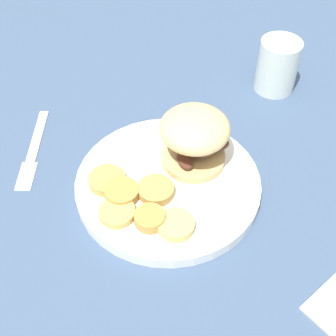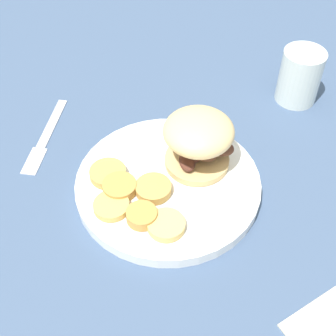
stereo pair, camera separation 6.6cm
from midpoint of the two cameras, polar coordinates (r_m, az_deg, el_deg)
ground_plane at (r=0.70m, az=2.72°, el=-2.66°), size 4.00×4.00×0.00m
dinner_plate at (r=0.69m, az=2.75°, el=-2.06°), size 0.27×0.27×0.02m
sandwich at (r=0.67m, az=6.59°, el=3.41°), size 0.10×0.11×0.09m
potato_round_0 at (r=0.66m, az=1.07°, el=-2.69°), size 0.05×0.05×0.01m
potato_round_1 at (r=0.62m, az=2.83°, el=-7.12°), size 0.05×0.05×0.01m
potato_round_2 at (r=0.64m, az=-4.01°, el=-4.80°), size 0.05×0.05×0.01m
potato_round_3 at (r=0.68m, az=-4.60°, el=-0.81°), size 0.05×0.05×0.01m
potato_round_4 at (r=0.63m, az=-0.21°, el=-5.99°), size 0.04×0.04×0.02m
potato_round_5 at (r=0.66m, az=-3.09°, el=-2.51°), size 0.05×0.05×0.01m
fork at (r=0.79m, az=-12.37°, el=3.73°), size 0.18×0.06×0.00m
drinking_glass at (r=0.86m, az=17.96°, el=10.48°), size 0.07×0.07×0.10m
napkin at (r=0.62m, az=22.06°, el=-17.58°), size 0.10×0.12×0.01m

